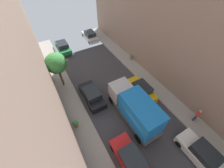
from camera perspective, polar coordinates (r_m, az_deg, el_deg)
ground at (r=14.90m, az=11.43°, el=-16.97°), size 32.00×32.00×0.00m
sidewalk_left at (r=13.74m, az=-7.06°, el=-26.43°), size 2.00×44.00×0.15m
sidewalk_right at (r=17.36m, az=24.63°, el=-8.22°), size 2.00×44.00×0.15m
parked_car_left_2 at (r=12.94m, az=7.81°, el=-28.57°), size 1.78×4.20×1.57m
parked_car_left_3 at (r=16.06m, az=-8.29°, el=-4.60°), size 1.78×4.20×1.57m
parked_car_left_4 at (r=24.95m, az=-19.66°, el=14.20°), size 1.78×4.20×1.57m
parked_car_right_1 at (r=14.99m, az=33.15°, el=-23.14°), size 1.78×4.20×1.57m
parked_car_right_2 at (r=16.77m, az=11.91°, el=-2.41°), size 1.78×4.20×1.57m
parked_car_right_3 at (r=27.13m, az=-9.08°, el=19.02°), size 1.78×4.20×1.57m
delivery_truck at (r=13.77m, az=9.40°, el=-9.84°), size 2.26×6.60×3.38m
pedestrian at (r=16.39m, az=31.80°, el=-10.85°), size 0.40×0.36×1.72m
street_tree_0 at (r=16.64m, az=-22.11°, el=7.88°), size 2.38×2.38×4.65m
potted_plant_3 at (r=21.69m, az=7.93°, el=10.89°), size 0.39×0.39×0.77m
potted_plant_4 at (r=14.48m, az=-14.82°, el=-15.58°), size 0.54×0.54×0.92m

